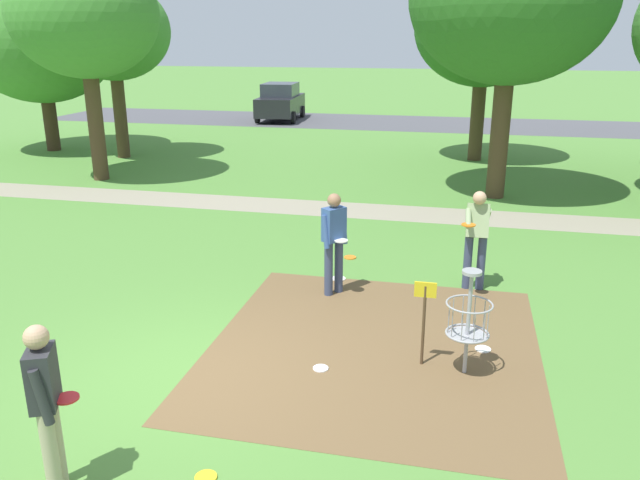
{
  "coord_description": "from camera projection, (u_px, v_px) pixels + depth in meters",
  "views": [
    {
      "loc": [
        3.24,
        -6.5,
        4.09
      ],
      "look_at": [
        1.11,
        2.81,
        1.0
      ],
      "focal_mm": 35.44,
      "sensor_mm": 36.0,
      "label": 1
    }
  ],
  "objects": [
    {
      "name": "ground_plane",
      "position": [
        185.0,
        376.0,
        7.98
      ],
      "size": [
        160.0,
        160.0,
        0.0
      ],
      "primitive_type": "plane",
      "color": "#518438"
    },
    {
      "name": "dirt_tee_pad",
      "position": [
        374.0,
        347.0,
        8.72
      ],
      "size": [
        4.45,
        4.87,
        0.01
      ],
      "primitive_type": "cube",
      "color": "brown",
      "rests_on": "ground"
    },
    {
      "name": "disc_golf_basket",
      "position": [
        464.0,
        318.0,
        7.85
      ],
      "size": [
        0.98,
        0.58,
        1.39
      ],
      "color": "#9E9EA3",
      "rests_on": "ground"
    },
    {
      "name": "player_foreground_watching",
      "position": [
        477.0,
        233.0,
        10.42
      ],
      "size": [
        0.47,
        1.12,
        1.71
      ],
      "color": "#384260",
      "rests_on": "ground"
    },
    {
      "name": "player_throwing",
      "position": [
        46.0,
        401.0,
        5.68
      ],
      "size": [
        0.45,
        0.49,
        1.71
      ],
      "color": "tan",
      "rests_on": "ground"
    },
    {
      "name": "player_waiting_left",
      "position": [
        334.0,
        238.0,
        10.24
      ],
      "size": [
        0.45,
        0.47,
        1.71
      ],
      "color": "#384260",
      "rests_on": "ground"
    },
    {
      "name": "frisbee_near_basket",
      "position": [
        206.0,
        477.0,
        6.13
      ],
      "size": [
        0.22,
        0.22,
        0.02
      ],
      "primitive_type": "cylinder",
      "color": "gold",
      "rests_on": "ground"
    },
    {
      "name": "frisbee_by_tee",
      "position": [
        321.0,
        368.0,
        8.13
      ],
      "size": [
        0.2,
        0.2,
        0.02
      ],
      "primitive_type": "cylinder",
      "color": "white",
      "rests_on": "ground"
    },
    {
      "name": "frisbee_mid_grass",
      "position": [
        350.0,
        257.0,
        12.22
      ],
      "size": [
        0.24,
        0.24,
        0.02
      ],
      "primitive_type": "cylinder",
      "color": "orange",
      "rests_on": "ground"
    },
    {
      "name": "frisbee_far_left",
      "position": [
        483.0,
        349.0,
        8.63
      ],
      "size": [
        0.22,
        0.22,
        0.02
      ],
      "primitive_type": "cylinder",
      "color": "white",
      "rests_on": "ground"
    },
    {
      "name": "frisbee_scattered_a",
      "position": [
        338.0,
        279.0,
        11.14
      ],
      "size": [
        0.25,
        0.25,
        0.02
      ],
      "primitive_type": "cylinder",
      "color": "white",
      "rests_on": "ground"
    },
    {
      "name": "tree_mid_left",
      "position": [
        40.0,
        39.0,
        22.51
      ],
      "size": [
        5.33,
        5.33,
        6.28
      ],
      "color": "#422D1E",
      "rests_on": "ground"
    },
    {
      "name": "tree_mid_center",
      "position": [
        112.0,
        31.0,
        21.07
      ],
      "size": [
        3.84,
        3.84,
        5.9
      ],
      "color": "#4C3823",
      "rests_on": "ground"
    },
    {
      "name": "tree_mid_right",
      "position": [
        84.0,
        15.0,
        17.5
      ],
      "size": [
        4.12,
        4.12,
        6.43
      ],
      "color": "#4C3823",
      "rests_on": "ground"
    },
    {
      "name": "tree_far_right",
      "position": [
        484.0,
        27.0,
        20.53
      ],
      "size": [
        4.54,
        4.54,
        6.31
      ],
      "color": "#4C3823",
      "rests_on": "ground"
    },
    {
      "name": "parking_lot_strip",
      "position": [
        398.0,
        123.0,
        31.23
      ],
      "size": [
        36.0,
        6.0,
        0.01
      ],
      "primitive_type": "cube",
      "color": "#4C4C51",
      "rests_on": "ground"
    },
    {
      "name": "parked_car_leftmost",
      "position": [
        280.0,
        102.0,
        31.94
      ],
      "size": [
        2.23,
        4.33,
        1.84
      ],
      "color": "black",
      "rests_on": "ground"
    },
    {
      "name": "gravel_path",
      "position": [
        326.0,
        209.0,
        15.7
      ],
      "size": [
        40.0,
        1.44,
        0.0
      ],
      "primitive_type": "cube",
      "color": "gray",
      "rests_on": "ground"
    }
  ]
}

